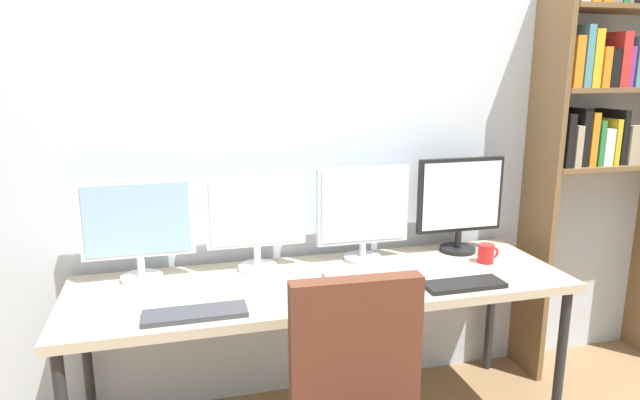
# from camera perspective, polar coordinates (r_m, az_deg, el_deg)

# --- Properties ---
(wall_back) EXTENTS (4.58, 0.10, 2.60)m
(wall_back) POSITION_cam_1_polar(r_m,az_deg,el_deg) (2.74, -2.02, 6.00)
(wall_back) COLOR silver
(wall_back) RESTS_ON ground_plane
(desk) EXTENTS (2.18, 0.68, 0.74)m
(desk) POSITION_cam_1_polar(r_m,az_deg,el_deg) (2.50, 0.30, -9.25)
(desk) COLOR tan
(desk) RESTS_ON ground_plane
(bookshelf) EXTENTS (0.83, 0.28, 2.24)m
(bookshelf) POSITION_cam_1_polar(r_m,az_deg,el_deg) (3.30, 27.16, 9.65)
(bookshelf) COLOR brown
(bookshelf) RESTS_ON ground_plane
(monitor_far_left) EXTENTS (0.47, 0.18, 0.45)m
(monitor_far_left) POSITION_cam_1_polar(r_m,az_deg,el_deg) (2.53, -18.07, -2.48)
(monitor_far_left) COLOR silver
(monitor_far_left) RESTS_ON desk
(monitor_center_left) EXTENTS (0.45, 0.18, 0.45)m
(monitor_center_left) POSITION_cam_1_polar(r_m,az_deg,el_deg) (2.55, -6.52, -1.79)
(monitor_center_left) COLOR silver
(monitor_center_left) RESTS_ON desk
(monitor_center_right) EXTENTS (0.45, 0.18, 0.46)m
(monitor_center_right) POSITION_cam_1_polar(r_m,az_deg,el_deg) (2.67, 4.41, -1.14)
(monitor_center_right) COLOR silver
(monitor_center_right) RESTS_ON desk
(monitor_far_right) EXTENTS (0.45, 0.18, 0.48)m
(monitor_far_right) POSITION_cam_1_polar(r_m,az_deg,el_deg) (2.87, 14.09, -0.10)
(monitor_far_right) COLOR black
(monitor_far_right) RESTS_ON desk
(keyboard_left) EXTENTS (0.39, 0.13, 0.02)m
(keyboard_left) POSITION_cam_1_polar(r_m,az_deg,el_deg) (2.19, -12.60, -11.23)
(keyboard_left) COLOR #38383D
(keyboard_left) RESTS_ON desk
(keyboard_right) EXTENTS (0.35, 0.13, 0.02)m
(keyboard_right) POSITION_cam_1_polar(r_m,az_deg,el_deg) (2.48, 14.47, -8.33)
(keyboard_right) COLOR black
(keyboard_right) RESTS_ON desk
(computer_mouse) EXTENTS (0.06, 0.10, 0.03)m
(computer_mouse) POSITION_cam_1_polar(r_m,az_deg,el_deg) (2.23, -1.05, -10.19)
(computer_mouse) COLOR #38383D
(computer_mouse) RESTS_ON desk
(laptop_closed) EXTENTS (0.34, 0.26, 0.02)m
(laptop_closed) POSITION_cam_1_polar(r_m,az_deg,el_deg) (2.47, 4.36, -7.97)
(laptop_closed) COLOR silver
(laptop_closed) RESTS_ON desk
(coffee_mug) EXTENTS (0.11, 0.08, 0.09)m
(coffee_mug) POSITION_cam_1_polar(r_m,az_deg,el_deg) (2.80, 16.60, -5.24)
(coffee_mug) COLOR red
(coffee_mug) RESTS_ON desk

